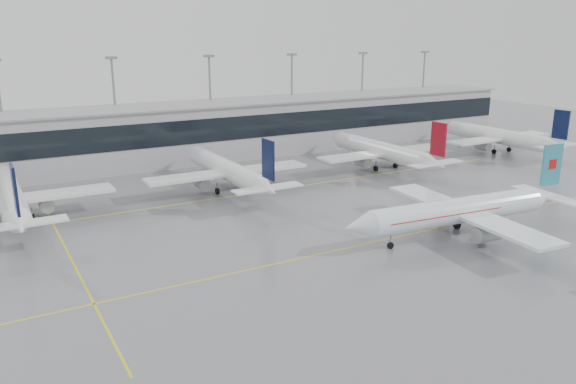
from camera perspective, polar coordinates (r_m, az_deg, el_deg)
ground at (r=73.06m, az=4.69°, el=-5.99°), size 320.00×320.00×0.00m
taxi_line_main at (r=73.06m, az=4.69°, el=-5.99°), size 120.00×0.25×0.01m
taxi_line_north at (r=97.93m, az=-5.22°, el=-0.35°), size 120.00×0.25×0.01m
taxi_line_cross at (r=76.28m, az=-21.30°, el=-6.10°), size 0.25×60.00×0.01m
terminal at (r=125.80m, az=-11.41°, el=5.78°), size 180.00×15.00×12.00m
terminal_glass at (r=118.50m, az=-10.27°, el=5.98°), size 180.00×0.20×5.00m
terminal_roof at (r=124.92m, az=-11.56°, el=8.58°), size 182.00×16.00×0.40m
light_masts at (r=130.47m, az=-12.44°, el=9.32°), size 156.40×1.00×22.60m
air_canada_jet at (r=80.69m, az=17.51°, el=-1.78°), size 37.13×29.98×11.72m
parked_jet_b at (r=92.57m, az=-26.39°, el=-0.52°), size 29.64×36.96×11.72m
parked_jet_c at (r=100.26m, az=-6.15°, el=2.19°), size 29.64×36.96×11.72m
parked_jet_d at (r=118.26m, az=9.60°, el=4.12°), size 29.64×36.96×11.72m
parked_jet_e at (r=142.71m, az=20.64°, el=5.29°), size 29.64×36.96×11.72m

